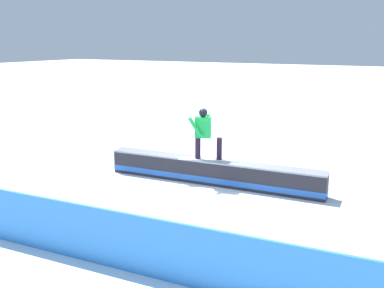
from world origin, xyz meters
name	(u,v)px	position (x,y,z in m)	size (l,w,h in m)	color
ground_plane	(212,183)	(0.00, 0.00, 0.00)	(120.00, 120.00, 0.00)	white
grind_box	(212,173)	(0.00, 0.00, 0.29)	(5.80, 0.86, 0.64)	#27232A
snowboarder	(205,132)	(0.21, 0.04, 1.35)	(1.55, 0.79, 1.33)	silver
safety_fence	(91,234)	(0.00, 4.64, 0.50)	(9.46, 0.06, 1.00)	#3686E4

